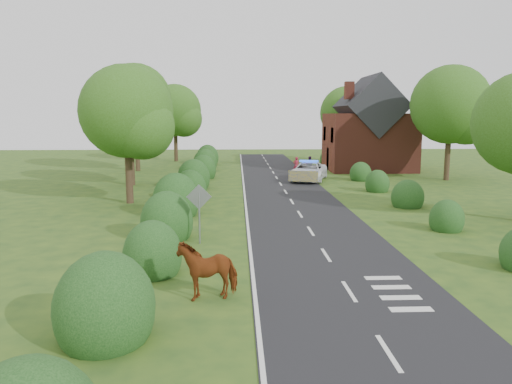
{
  "coord_description": "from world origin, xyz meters",
  "views": [
    {
      "loc": [
        -3.42,
        -18.5,
        5.37
      ],
      "look_at": [
        -2.4,
        7.73,
        1.3
      ],
      "focal_mm": 35.0,
      "sensor_mm": 36.0,
      "label": 1
    }
  ],
  "objects_px": {
    "cow": "(208,273)",
    "pedestrian_purple": "(309,164)",
    "police_van": "(309,171)",
    "pedestrian_red": "(296,165)",
    "road_sign": "(199,205)"
  },
  "relations": [
    {
      "from": "police_van",
      "to": "pedestrian_purple",
      "type": "xyz_separation_m",
      "value": [
        0.9,
        5.75,
        -0.0
      ]
    },
    {
      "from": "road_sign",
      "to": "cow",
      "type": "height_order",
      "value": "road_sign"
    },
    {
      "from": "police_van",
      "to": "road_sign",
      "type": "bearing_deg",
      "value": -93.74
    },
    {
      "from": "pedestrian_purple",
      "to": "road_sign",
      "type": "bearing_deg",
      "value": 70.49
    },
    {
      "from": "police_van",
      "to": "pedestrian_red",
      "type": "bearing_deg",
      "value": 112.4
    },
    {
      "from": "pedestrian_red",
      "to": "road_sign",
      "type": "bearing_deg",
      "value": 72.23
    },
    {
      "from": "police_van",
      "to": "pedestrian_red",
      "type": "distance_m",
      "value": 4.68
    },
    {
      "from": "cow",
      "to": "pedestrian_purple",
      "type": "relative_size",
      "value": 1.31
    },
    {
      "from": "pedestrian_red",
      "to": "cow",
      "type": "bearing_deg",
      "value": 76.49
    },
    {
      "from": "cow",
      "to": "pedestrian_purple",
      "type": "bearing_deg",
      "value": 150.01
    },
    {
      "from": "pedestrian_purple",
      "to": "pedestrian_red",
      "type": "bearing_deg",
      "value": 36.88
    },
    {
      "from": "road_sign",
      "to": "police_van",
      "type": "xyz_separation_m",
      "value": [
        7.5,
        20.14,
        -0.89
      ]
    },
    {
      "from": "pedestrian_red",
      "to": "pedestrian_purple",
      "type": "height_order",
      "value": "pedestrian_red"
    },
    {
      "from": "road_sign",
      "to": "pedestrian_red",
      "type": "distance_m",
      "value": 25.79
    },
    {
      "from": "cow",
      "to": "pedestrian_red",
      "type": "relative_size",
      "value": 1.28
    }
  ]
}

